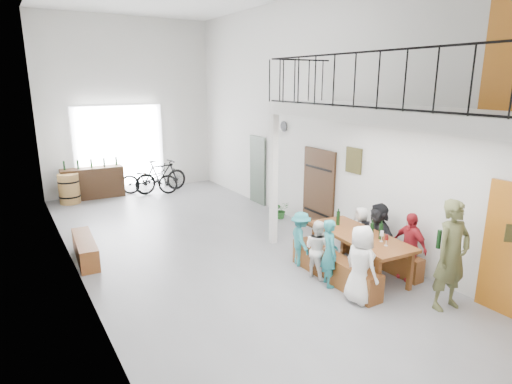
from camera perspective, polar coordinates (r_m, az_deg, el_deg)
floor at (r=9.53m, az=-5.83°, el=-7.34°), size 12.00×12.00×0.00m
room_walls at (r=8.84m, az=-6.44°, el=14.54°), size 12.00×12.00×12.00m
gateway_portal at (r=14.51m, az=-17.68°, el=5.39°), size 2.80×0.08×2.80m
right_wall_decor at (r=9.09m, az=14.79°, el=2.64°), size 0.07×8.28×5.07m
balcony at (r=7.55m, az=18.44°, el=9.41°), size 1.52×5.62×4.00m
tasting_table at (r=8.23m, az=13.64°, el=-6.05°), size 1.05×2.21×0.79m
bench_inner at (r=8.03m, az=10.35°, el=-9.95°), size 0.37×2.12×0.49m
bench_wall at (r=8.87m, az=16.14°, el=-8.03°), size 0.25×1.93×0.44m
tableware at (r=8.07m, az=14.79°, el=-4.83°), size 0.62×1.34×0.35m
side_bench at (r=9.45m, az=-21.81°, el=-7.08°), size 0.44×1.62×0.45m
oak_barrel at (r=13.85m, az=-23.66°, el=0.41°), size 0.61×0.61×0.89m
serving_counter at (r=14.20m, az=-20.91°, el=1.14°), size 1.84×0.59×0.96m
counter_bottles at (r=14.08m, az=-21.14°, el=3.59°), size 1.58×0.16×0.28m
guest_left_a at (r=7.24m, az=13.77°, el=-9.37°), size 0.42×0.65×1.32m
guest_left_b at (r=7.71m, az=9.77°, el=-7.99°), size 0.45×0.53×1.23m
guest_left_c at (r=8.03m, az=8.20°, el=-7.51°), size 0.50×0.60×1.09m
guest_left_d at (r=8.47m, az=5.98°, el=-6.23°), size 0.61×0.80×1.09m
guest_right_a at (r=8.32m, az=19.76°, el=-6.80°), size 0.34×0.76×1.27m
guest_right_b at (r=8.70m, az=15.89°, el=-5.51°), size 0.65×1.25×1.29m
guest_right_c at (r=9.12m, az=13.76°, el=-5.17°), size 0.50×0.60×1.06m
host_standing at (r=7.43m, az=24.64°, el=-7.68°), size 0.70×0.50×1.80m
potted_plant at (r=11.37m, az=3.31°, el=-2.42°), size 0.44×0.39×0.45m
bicycle_near at (r=14.19m, az=-14.10°, el=1.67°), size 1.91×1.45×0.96m
bicycle_far at (r=14.28m, az=-12.56°, el=2.08°), size 1.85×0.73×1.08m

